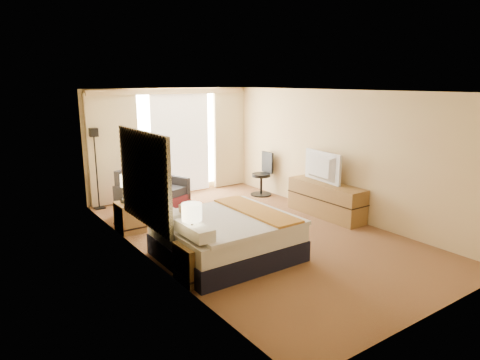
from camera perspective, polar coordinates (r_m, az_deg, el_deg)
floor at (r=8.04m, az=2.12°, el=-7.07°), size 4.20×7.00×0.02m
ceiling at (r=7.55m, az=2.29°, el=11.80°), size 4.20×7.00×0.02m
wall_back at (r=10.65m, az=-9.29°, el=5.00°), size 4.20×0.02×2.60m
wall_front at (r=5.41m, az=25.25°, el=-3.96°), size 4.20×0.02×2.60m
wall_left at (r=6.66m, az=-12.35°, el=0.03°), size 0.02×7.00×2.60m
wall_right at (r=9.09m, az=12.83°, el=3.47°), size 0.02×7.00×2.60m
headboard at (r=6.86m, az=-12.69°, el=0.22°), size 0.06×1.85×1.50m
nightstand_left at (r=6.17m, az=-6.00°, el=-10.84°), size 0.45×0.52×0.55m
nightstand_right at (r=8.31m, az=-14.46°, el=-4.80°), size 0.45×0.52×0.55m
media_dresser at (r=9.10m, az=11.38°, el=-2.58°), size 0.50×1.80×0.70m
window at (r=10.73m, az=-8.02°, el=5.21°), size 2.30×0.02×2.30m
curtains at (r=10.53m, az=-9.06°, el=5.51°), size 4.12×0.19×2.56m
bed at (r=6.88m, az=-1.87°, el=-7.52°), size 1.97×1.80×0.96m
loveseat at (r=9.55m, az=-11.62°, el=-2.08°), size 1.70×1.29×0.95m
floor_lamp at (r=9.76m, az=-18.76°, el=3.52°), size 0.23×0.23×1.79m
desk_chair at (r=10.56m, az=3.10°, el=0.53°), size 0.52×0.52×1.06m
lamp_left at (r=5.90m, az=-6.45°, el=-4.40°), size 0.28×0.28×0.59m
lamp_right at (r=8.11m, az=-14.77°, el=-0.14°), size 0.26×0.26×0.55m
tissue_box at (r=6.15m, az=-5.32°, el=-7.62°), size 0.12×0.12×0.10m
telephone at (r=8.27m, az=-14.79°, el=-2.65°), size 0.23×0.20×0.08m
television at (r=9.05m, az=10.40°, el=1.72°), size 0.27×1.11×0.64m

